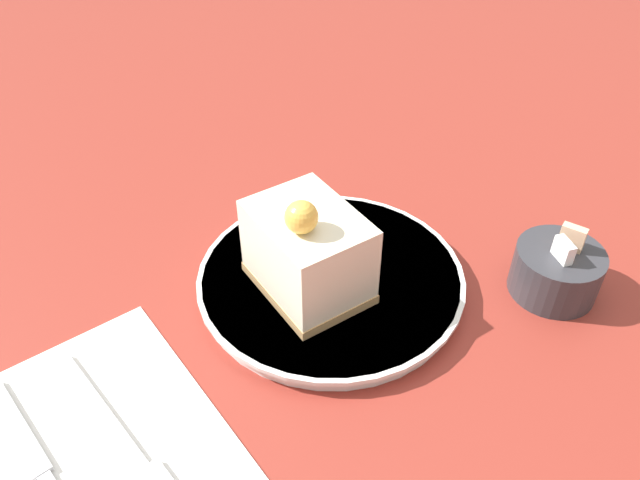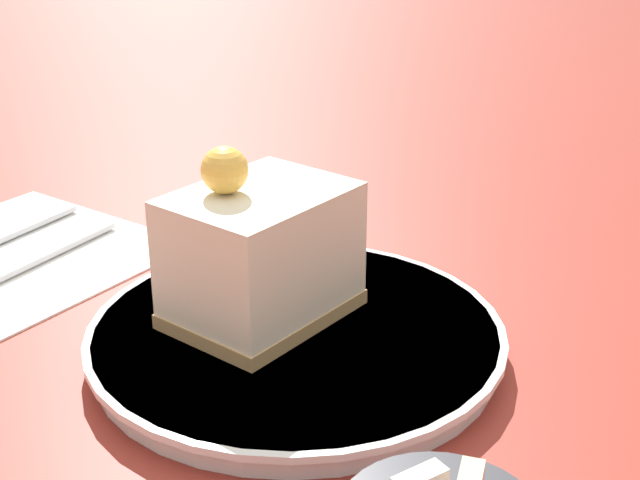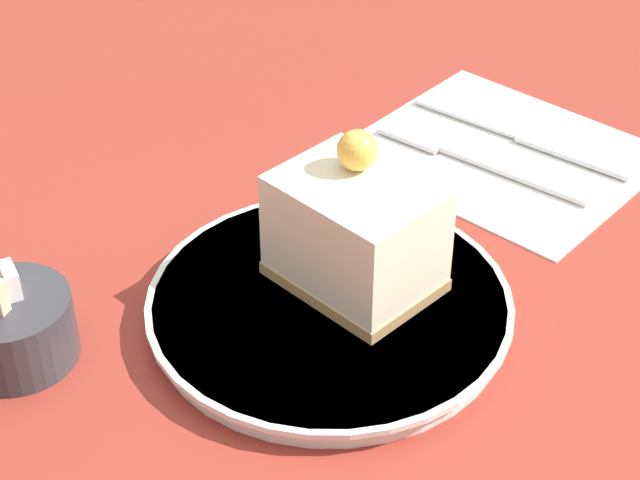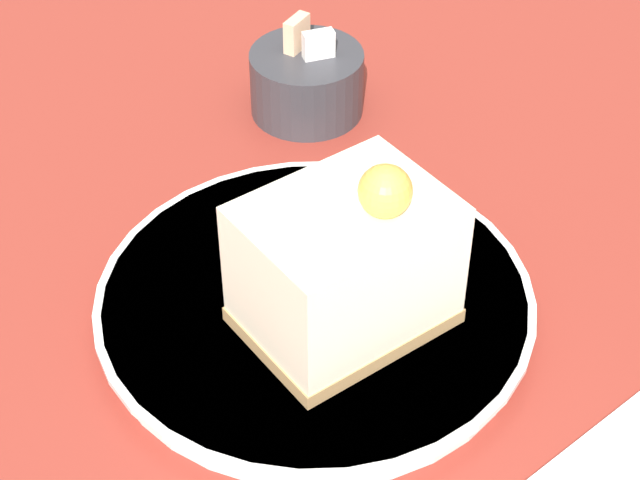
# 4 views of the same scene
# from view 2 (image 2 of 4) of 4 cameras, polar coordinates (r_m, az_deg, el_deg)

# --- Properties ---
(ground_plane) EXTENTS (4.00, 4.00, 0.00)m
(ground_plane) POSITION_cam_2_polar(r_m,az_deg,el_deg) (0.47, 0.63, -9.32)
(ground_plane) COLOR maroon
(plate) EXTENTS (0.23, 0.23, 0.02)m
(plate) POSITION_cam_2_polar(r_m,az_deg,el_deg) (0.49, -1.54, -6.27)
(plate) COLOR silver
(plate) RESTS_ON ground_plane
(cake_slice) EXTENTS (0.08, 0.10, 0.10)m
(cake_slice) POSITION_cam_2_polar(r_m,az_deg,el_deg) (0.49, -3.85, -0.84)
(cake_slice) COLOR #AD8451
(cake_slice) RESTS_ON plate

